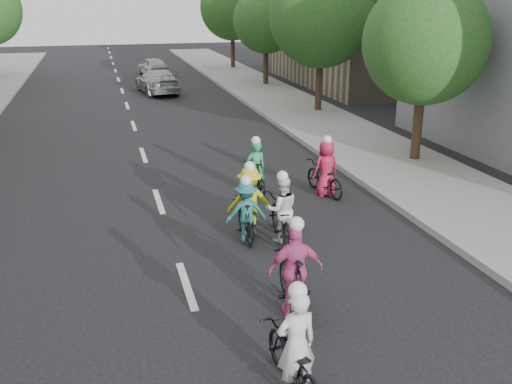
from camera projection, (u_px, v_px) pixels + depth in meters
name	position (u px, v px, depth m)	size (l,w,h in m)	color
ground	(187.00, 286.00, 11.14)	(120.00, 120.00, 0.00)	black
sidewalk_right	(351.00, 139.00, 22.23)	(4.00, 80.00, 0.15)	gray
curb_right	(304.00, 142.00, 21.74)	(0.18, 80.00, 0.18)	#999993
bldg_se	(379.00, 19.00, 35.72)	(10.00, 14.00, 8.00)	gray
tree_r_0	(425.00, 42.00, 18.06)	(4.00, 4.00, 5.97)	black
tree_r_1	(321.00, 15.00, 26.09)	(4.80, 4.80, 6.93)	black
tree_r_2	(266.00, 20.00, 34.47)	(4.00, 4.00, 5.97)	black
tree_r_3	(232.00, 8.00, 42.49)	(4.80, 4.80, 6.93)	black
cyclist_0	(294.00, 277.00, 10.02)	(1.01, 1.88, 1.84)	black
cyclist_1	(281.00, 215.00, 13.07)	(0.86, 1.99, 1.68)	black
cyclist_2	(246.00, 215.00, 13.03)	(0.96, 1.60, 1.59)	black
cyclist_3	(294.00, 356.00, 8.00)	(0.80, 1.86, 1.78)	black
cyclist_4	(255.00, 174.00, 16.12)	(0.60, 1.62, 1.70)	black
cyclist_5	(325.00, 174.00, 16.07)	(0.95, 1.90, 1.73)	black
cyclist_6	(249.00, 206.00, 13.41)	(1.12, 1.60, 1.78)	black
follow_car_lead	(157.00, 81.00, 32.93)	(1.89, 4.64, 1.35)	#A4A5A9
follow_car_trail	(153.00, 66.00, 40.38)	(1.49, 3.69, 1.26)	silver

